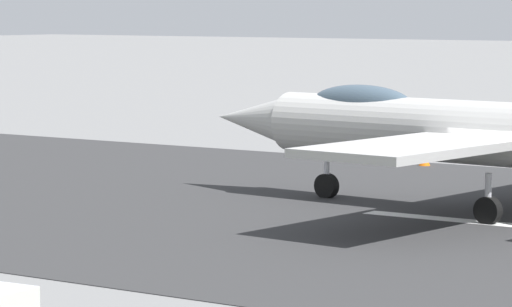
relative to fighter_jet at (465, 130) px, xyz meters
name	(u,v)px	position (x,y,z in m)	size (l,w,h in m)	color
ground_plane	(475,223)	(-1.18, 1.64, -2.39)	(400.00, 400.00, 0.00)	slate
runway_strip	(475,222)	(-1.20, 1.64, -2.38)	(240.00, 26.00, 0.02)	#2F2F30
fighter_jet	(465,130)	(0.00, 0.00, 0.00)	(17.40, 14.83, 5.58)	#ADACA9
marker_cone_mid	(424,159)	(6.87, -10.34, -2.11)	(0.44, 0.44, 0.55)	orange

